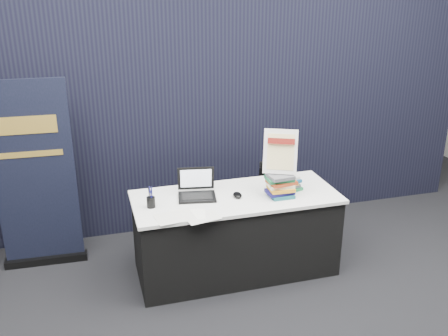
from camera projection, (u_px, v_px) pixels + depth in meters
floor at (255, 304)px, 4.14m from camera, size 8.00×8.00×0.00m
wall_back at (165, 37)px, 7.11m from camera, size 8.00×0.02×3.50m
drape_partition at (206, 116)px, 5.15m from camera, size 6.00×0.08×2.40m
display_table at (236, 233)px, 4.50m from camera, size 1.80×0.75×0.75m
laptop at (196, 190)px, 4.33m from camera, size 0.35×0.31×0.24m
mouse at (237, 195)px, 4.33m from camera, size 0.09×0.13×0.04m
brochure_left at (175, 217)px, 3.97m from camera, size 0.33×0.26×0.00m
brochure_mid at (202, 217)px, 3.96m from camera, size 0.30×0.24×0.00m
brochure_right at (188, 215)px, 4.01m from camera, size 0.31×0.24×0.00m
pen_cup at (151, 202)px, 4.12m from camera, size 0.08×0.08×0.09m
book_stack_tall at (280, 185)px, 4.32m from camera, size 0.22×0.17×0.21m
book_stack_short at (288, 183)px, 4.46m from camera, size 0.22×0.19×0.13m
info_sign at (280, 152)px, 4.24m from camera, size 0.31×0.22×0.39m
pullup_banner at (37, 187)px, 4.48m from camera, size 0.75×0.13×1.75m
stacking_chair at (281, 201)px, 4.96m from camera, size 0.48×0.49×0.81m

